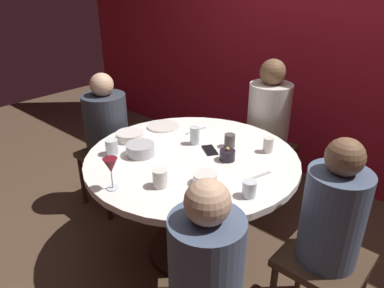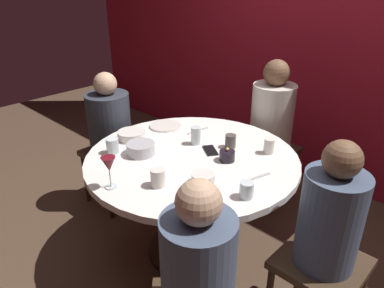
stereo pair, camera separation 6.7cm
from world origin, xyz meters
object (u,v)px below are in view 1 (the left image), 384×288
object	(u,v)px
seated_diner_right	(332,221)
cell_phone	(210,150)
cup_by_left_diner	(195,136)
cup_center_front	(160,178)
bowl_small_white	(130,136)
wine_glass	(111,167)
cup_far_edge	(230,141)
bowl_serving_large	(140,149)
seated_diner_front_right	(206,274)
dining_table	(192,178)
seated_diner_back	(269,117)
bowl_salad_center	(205,179)
seated_diner_left	(106,127)
cup_by_right_diner	(268,145)
dinner_plate	(163,126)
cup_near_candle	(112,147)
candle_holder	(227,155)
cup_beside_wine	(249,189)

from	to	relation	value
seated_diner_right	cell_phone	size ratio (longest dim) A/B	8.00
cup_by_left_diner	cup_center_front	xyz separation A→B (m)	(0.21, -0.51, -0.01)
cell_phone	bowl_small_white	xyz separation A→B (m)	(-0.51, -0.23, 0.02)
wine_glass	cup_far_edge	world-z (taller)	wine_glass
wine_glass	bowl_serving_large	xyz separation A→B (m)	(-0.18, 0.35, -0.09)
seated_diner_front_right	bowl_serving_large	xyz separation A→B (m)	(-0.89, 0.45, 0.08)
seated_diner_front_right	wine_glass	xyz separation A→B (m)	(-0.71, 0.10, 0.18)
dining_table	seated_diner_back	xyz separation A→B (m)	(0.00, 0.90, 0.15)
bowl_serving_large	seated_diner_right	bearing A→B (deg)	9.98
cup_by_left_diner	bowl_serving_large	bearing A→B (deg)	-113.03
seated_diner_front_right	bowl_salad_center	bearing A→B (deg)	-4.90
dining_table	cup_center_front	xyz separation A→B (m)	(0.11, -0.37, 0.21)
wine_glass	bowl_serving_large	world-z (taller)	wine_glass
seated_diner_back	bowl_small_white	world-z (taller)	seated_diner_back
seated_diner_left	bowl_salad_center	bearing A→B (deg)	-9.62
bowl_small_white	cup_far_edge	xyz separation A→B (m)	(0.56, 0.36, 0.02)
cup_by_left_diner	cup_by_right_diner	world-z (taller)	cup_by_left_diner
seated_diner_front_right	bowl_serving_large	world-z (taller)	seated_diner_front_right
dinner_plate	cup_center_front	size ratio (longest dim) A/B	2.37
seated_diner_front_right	dinner_plate	bearing A→B (deg)	7.51
cell_phone	cup_near_candle	distance (m)	0.61
dining_table	bowl_serving_large	xyz separation A→B (m)	(-0.25, -0.20, 0.19)
wine_glass	bowl_salad_center	xyz separation A→B (m)	(0.33, 0.36, -0.10)
bowl_serving_large	seated_diner_front_right	bearing A→B (deg)	-26.63
bowl_serving_large	cup_by_right_diner	world-z (taller)	cup_by_right_diner
seated_diner_front_right	bowl_salad_center	world-z (taller)	seated_diner_front_right
seated_diner_right	dinner_plate	world-z (taller)	seated_diner_right
seated_diner_back	cup_center_front	world-z (taller)	seated_diner_back
seated_diner_back	cup_center_front	bearing A→B (deg)	4.75
seated_diner_back	cup_near_candle	size ratio (longest dim) A/B	12.23
seated_diner_right	wine_glass	world-z (taller)	seated_diner_right
candle_holder	cup_center_front	world-z (taller)	cup_center_front
seated_diner_front_right	bowl_small_white	distance (m)	1.24
dining_table	seated_diner_right	distance (m)	0.89
seated_diner_back	candle_holder	distance (m)	0.83
candle_holder	cup_beside_wine	distance (m)	0.39
wine_glass	cup_by_right_diner	distance (m)	0.98
bowl_salad_center	cup_far_edge	size ratio (longest dim) A/B	1.49
dining_table	seated_diner_left	size ratio (longest dim) A/B	1.18
bowl_salad_center	cup_by_left_diner	xyz separation A→B (m)	(-0.37, 0.34, 0.03)
cup_near_candle	cup_by_left_diner	bearing A→B (deg)	58.02
dinner_plate	cup_by_right_diner	distance (m)	0.79
seated_diner_back	seated_diner_left	bearing A→B (deg)	-44.12
seated_diner_back	cell_phone	xyz separation A→B (m)	(0.04, -0.78, 0.01)
seated_diner_left	cell_phone	distance (m)	0.92
seated_diner_back	wine_glass	distance (m)	1.46
cup_by_left_diner	cup_by_right_diner	xyz separation A→B (m)	(0.42, 0.21, -0.01)
cup_near_candle	cup_center_front	world-z (taller)	same
seated_diner_back	seated_diner_front_right	size ratio (longest dim) A/B	1.06
cup_near_candle	cup_beside_wine	xyz separation A→B (m)	(0.89, 0.17, -0.01)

